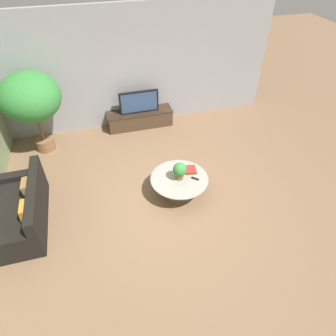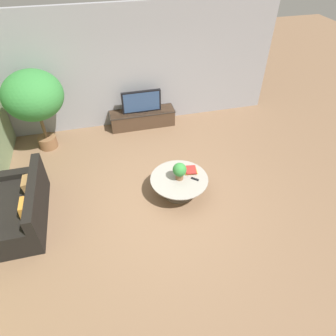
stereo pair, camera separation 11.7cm
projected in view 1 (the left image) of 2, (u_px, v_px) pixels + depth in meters
ground_plane at (165, 202)px, 6.06m from camera, size 24.00×24.00×0.00m
back_wall_stone at (130, 68)px, 7.46m from camera, size 7.40×0.12×3.00m
media_console at (140, 118)px, 8.08m from camera, size 1.73×0.50×0.44m
television at (139, 102)px, 7.76m from camera, size 1.02×0.13×0.58m
coffee_table at (179, 182)px, 6.09m from camera, size 1.17×1.17×0.40m
couch_by_wall at (23, 211)px, 5.52m from camera, size 0.84×1.81×0.84m
potted_palm_tall at (31, 98)px, 6.55m from camera, size 1.32×1.32×1.95m
potted_plant_tabletop at (180, 170)px, 5.88m from camera, size 0.28×0.28×0.37m
book_stack at (191, 170)px, 6.17m from camera, size 0.28×0.29×0.05m
remote_black at (195, 179)px, 6.00m from camera, size 0.14×0.14×0.02m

